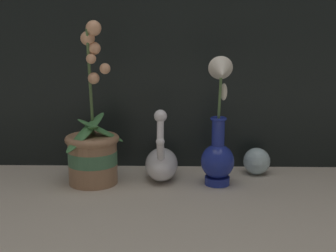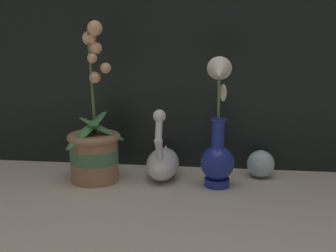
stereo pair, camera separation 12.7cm
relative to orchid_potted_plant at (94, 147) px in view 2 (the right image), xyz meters
The scene contains 5 objects.
ground_plane 0.27m from the orchid_potted_plant, 23.36° to the right, with size 2.80×2.80×0.00m, color #BCB2A3.
orchid_potted_plant is the anchor object (origin of this frame).
swan_figurine 0.19m from the orchid_potted_plant, 11.83° to the left, with size 0.09×0.19×0.21m.
blue_vase 0.34m from the orchid_potted_plant, ahead, with size 0.09×0.13×0.35m.
glass_sphere 0.47m from the orchid_potted_plant, 10.84° to the left, with size 0.08×0.08×0.08m.
Camera 2 is at (0.12, -1.10, 0.42)m, focal length 50.00 mm.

